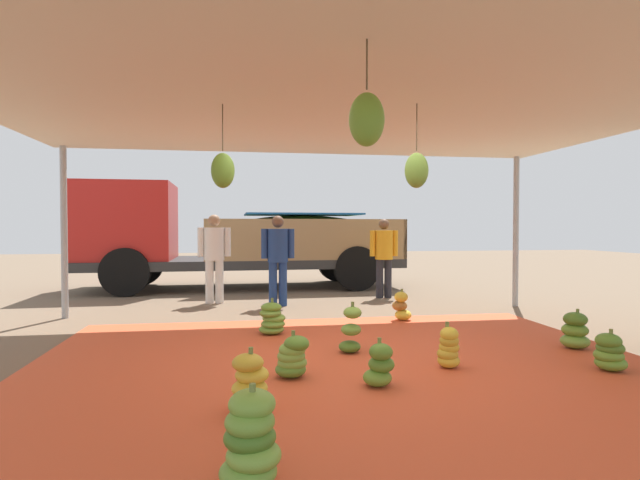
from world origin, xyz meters
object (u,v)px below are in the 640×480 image
(banana_bunch_10, at_px, (575,331))
(worker_1, at_px, (214,252))
(banana_bunch_3, at_px, (401,307))
(banana_bunch_4, at_px, (292,357))
(banana_bunch_2, at_px, (610,353))
(worker_0, at_px, (278,253))
(banana_bunch_6, at_px, (251,441))
(banana_bunch_7, at_px, (272,319))
(banana_bunch_1, at_px, (351,332))
(banana_bunch_0, at_px, (251,384))
(worker_2, at_px, (384,252))
(banana_bunch_9, at_px, (380,366))
(cargo_truck_main, at_px, (230,237))
(banana_bunch_8, at_px, (449,348))

(banana_bunch_10, distance_m, worker_1, 6.10)
(banana_bunch_3, bearing_deg, banana_bunch_4, -126.54)
(banana_bunch_2, xyz_separation_m, worker_0, (-2.94, 4.59, 0.77))
(banana_bunch_6, distance_m, banana_bunch_7, 3.85)
(banana_bunch_1, height_order, banana_bunch_7, banana_bunch_1)
(banana_bunch_3, bearing_deg, banana_bunch_0, -124.49)
(banana_bunch_4, relative_size, worker_2, 0.28)
(banana_bunch_6, bearing_deg, banana_bunch_3, 62.55)
(banana_bunch_4, xyz_separation_m, worker_2, (2.36, 5.03, 0.73))
(banana_bunch_1, bearing_deg, banana_bunch_9, -90.11)
(banana_bunch_4, relative_size, cargo_truck_main, 0.06)
(worker_1, relative_size, worker_2, 1.04)
(banana_bunch_3, bearing_deg, banana_bunch_1, -123.41)
(banana_bunch_6, distance_m, banana_bunch_8, 2.82)
(banana_bunch_0, distance_m, banana_bunch_9, 1.22)
(banana_bunch_2, height_order, worker_1, worker_1)
(worker_0, bearing_deg, banana_bunch_3, -44.36)
(banana_bunch_4, relative_size, banana_bunch_8, 0.94)
(cargo_truck_main, height_order, worker_1, cargo_truck_main)
(banana_bunch_6, bearing_deg, worker_1, 94.65)
(worker_0, relative_size, worker_1, 0.98)
(banana_bunch_2, xyz_separation_m, banana_bunch_8, (-1.53, 0.33, 0.02))
(banana_bunch_3, bearing_deg, banana_bunch_8, -97.73)
(banana_bunch_1, bearing_deg, banana_bunch_7, 126.62)
(banana_bunch_4, height_order, banana_bunch_10, banana_bunch_10)
(banana_bunch_1, relative_size, worker_2, 0.36)
(banana_bunch_4, relative_size, banana_bunch_7, 0.92)
(banana_bunch_4, bearing_deg, banana_bunch_6, -102.42)
(cargo_truck_main, bearing_deg, banana_bunch_8, -71.77)
(banana_bunch_4, height_order, banana_bunch_7, banana_bunch_7)
(banana_bunch_4, xyz_separation_m, cargo_truck_main, (-0.74, 7.12, 1.00))
(banana_bunch_0, distance_m, banana_bunch_8, 2.16)
(banana_bunch_0, relative_size, worker_1, 0.30)
(banana_bunch_3, height_order, banana_bunch_6, banana_bunch_6)
(banana_bunch_4, bearing_deg, banana_bunch_3, 53.46)
(banana_bunch_9, xyz_separation_m, worker_0, (-0.57, 4.70, 0.76))
(banana_bunch_4, xyz_separation_m, banana_bunch_10, (3.38, 0.61, 0.01))
(cargo_truck_main, xyz_separation_m, worker_0, (0.92, -2.80, -0.24))
(banana_bunch_6, xyz_separation_m, worker_2, (2.78, 6.95, 0.67))
(banana_bunch_6, height_order, banana_bunch_7, banana_bunch_6)
(banana_bunch_0, distance_m, banana_bunch_3, 4.12)
(banana_bunch_3, xyz_separation_m, banana_bunch_6, (-2.35, -4.53, 0.04))
(worker_1, bearing_deg, banana_bunch_9, -71.77)
(banana_bunch_6, height_order, banana_bunch_9, banana_bunch_6)
(banana_bunch_9, distance_m, banana_bunch_10, 2.82)
(banana_bunch_6, distance_m, worker_2, 7.52)
(banana_bunch_2, xyz_separation_m, banana_bunch_7, (-3.19, 2.18, 0.02))
(worker_0, height_order, worker_1, worker_1)
(banana_bunch_0, bearing_deg, worker_0, 83.51)
(banana_bunch_6, distance_m, cargo_truck_main, 9.10)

